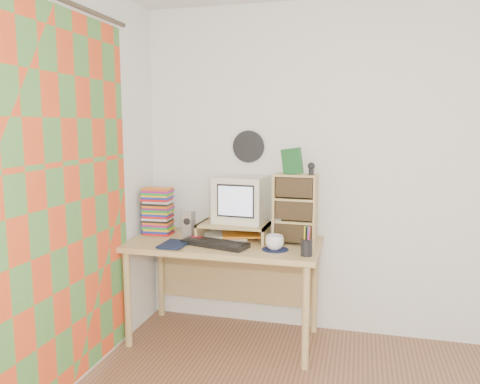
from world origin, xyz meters
The scene contains 19 objects.
back_wall centered at (0.00, 1.75, 1.25)m, with size 3.50×3.50×0.00m, color white.
curtain centered at (-1.71, 0.48, 1.15)m, with size 2.20×2.20×0.00m, color #EB4C21.
wall_disc centered at (-0.93, 1.73, 1.43)m, with size 0.25×0.25×0.02m, color black.
desk centered at (-1.03, 1.44, 0.62)m, with size 1.40×0.70×0.75m.
monitor_riser centered at (-0.98, 1.48, 0.84)m, with size 0.52×0.30×0.12m.
crt_monitor centered at (-0.95, 1.53, 1.04)m, with size 0.36×0.36×0.34m, color silver.
speaker_left centered at (-1.32, 1.44, 0.85)m, with size 0.08×0.08×0.20m, color #AAABAF.
speaker_right centered at (-0.65, 1.46, 0.84)m, with size 0.07×0.07×0.18m, color #AAABAF.
keyboard centered at (-1.06, 1.25, 0.77)m, with size 0.49×0.16×0.03m, color black.
dvd_stack centered at (-1.60, 1.49, 0.90)m, with size 0.21×0.15×0.30m, color brown, non-canonical shape.
cd_rack centered at (-0.52, 1.47, 1.00)m, with size 0.30×0.16×0.50m, color #D8BA71.
mug centered at (-0.63, 1.25, 0.80)m, with size 0.13×0.13×0.10m, color white.
diary centered at (-1.43, 1.18, 0.77)m, with size 0.22×0.16×0.04m, color #0F1B39.
mousepad centered at (-0.63, 1.25, 0.75)m, with size 0.18×0.18×0.00m, color black.
pen_cup centered at (-0.40, 1.16, 0.83)m, with size 0.08×0.08×0.15m, color black, non-canonical shape.
papers centered at (-1.01, 1.50, 0.77)m, with size 0.32×0.23×0.04m, color white, non-canonical shape.
red_box centered at (-1.22, 1.33, 0.77)m, with size 0.08×0.05×0.04m, color #AC122B.
game_box centered at (-0.55, 1.45, 1.34)m, with size 0.14×0.03×0.18m, color #185423.
webcam centered at (-0.41, 1.44, 1.30)m, with size 0.05×0.05×0.09m, color black, non-canonical shape.
Camera 1 is at (-0.08, -1.82, 1.60)m, focal length 35.00 mm.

